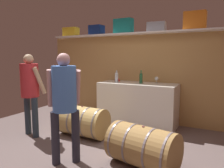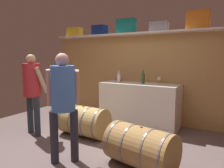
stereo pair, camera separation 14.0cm
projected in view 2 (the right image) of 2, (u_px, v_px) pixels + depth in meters
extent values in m
cube|color=#655553|center=(105.00, 146.00, 3.60)|extent=(6.05, 7.75, 0.02)
cube|color=tan|center=(143.00, 78.00, 4.95)|extent=(4.85, 0.10, 1.97)
cube|color=white|center=(142.00, 33.00, 4.69)|extent=(4.46, 0.40, 0.03)
cube|color=yellow|center=(75.00, 32.00, 5.59)|extent=(0.40, 0.22, 0.23)
cube|color=navy|center=(100.00, 30.00, 5.21)|extent=(0.32, 0.28, 0.23)
cube|color=#157F7C|center=(126.00, 26.00, 4.85)|extent=(0.44, 0.23, 0.33)
cube|color=gray|center=(159.00, 27.00, 4.49)|extent=(0.39, 0.23, 0.20)
cube|color=orange|center=(198.00, 20.00, 4.10)|extent=(0.41, 0.25, 0.35)
cube|color=white|center=(140.00, 104.00, 4.64)|extent=(1.67, 0.66, 0.92)
cylinder|color=#265A35|center=(143.00, 79.00, 4.53)|extent=(0.07, 0.07, 0.18)
sphere|color=#265A35|center=(143.00, 74.00, 4.52)|extent=(0.06, 0.06, 0.06)
cylinder|color=#265A35|center=(143.00, 72.00, 4.51)|extent=(0.03, 0.03, 0.08)
cylinder|color=#B5BBC3|center=(119.00, 78.00, 4.70)|extent=(0.08, 0.08, 0.18)
sphere|color=#B5BBC3|center=(119.00, 74.00, 4.69)|extent=(0.07, 0.07, 0.07)
cylinder|color=#B5BBC3|center=(119.00, 72.00, 4.68)|extent=(0.03, 0.03, 0.06)
cylinder|color=white|center=(159.00, 83.00, 4.58)|extent=(0.07, 0.07, 0.00)
cylinder|color=white|center=(159.00, 82.00, 4.57)|extent=(0.01, 0.01, 0.06)
sphere|color=white|center=(159.00, 79.00, 4.56)|extent=(0.08, 0.08, 0.08)
sphere|color=maroon|center=(159.00, 79.00, 4.56)|extent=(0.05, 0.05, 0.05)
cone|color=red|center=(121.00, 79.00, 4.96)|extent=(0.11, 0.11, 0.10)
cylinder|color=tan|center=(84.00, 121.00, 4.05)|extent=(0.94, 0.58, 0.55)
cylinder|color=slate|center=(68.00, 118.00, 4.25)|extent=(0.04, 0.56, 0.56)
cylinder|color=slate|center=(77.00, 120.00, 4.12)|extent=(0.04, 0.56, 0.56)
cylinder|color=slate|center=(90.00, 122.00, 3.97)|extent=(0.04, 0.56, 0.56)
cylinder|color=slate|center=(101.00, 124.00, 3.85)|extent=(0.04, 0.56, 0.56)
cylinder|color=brown|center=(83.00, 106.00, 4.01)|extent=(0.04, 0.04, 0.01)
cylinder|color=#A37B43|center=(141.00, 147.00, 2.88)|extent=(1.01, 0.72, 0.55)
cylinder|color=slate|center=(119.00, 140.00, 3.13)|extent=(0.14, 0.55, 0.56)
cylinder|color=slate|center=(132.00, 144.00, 2.98)|extent=(0.14, 0.55, 0.56)
cylinder|color=slate|center=(151.00, 150.00, 2.78)|extent=(0.14, 0.55, 0.56)
cylinder|color=slate|center=(168.00, 156.00, 2.63)|extent=(0.14, 0.55, 0.56)
cylinder|color=brown|center=(141.00, 127.00, 2.85)|extent=(0.04, 0.04, 0.01)
cylinder|color=#26323D|center=(37.00, 117.00, 4.00)|extent=(0.11, 0.11, 0.74)
cylinder|color=#26323D|center=(30.00, 114.00, 4.19)|extent=(0.11, 0.11, 0.74)
cylinder|color=#B6292F|center=(32.00, 80.00, 4.01)|extent=(0.32, 0.32, 0.62)
sphere|color=tan|center=(31.00, 59.00, 3.96)|extent=(0.18, 0.18, 0.18)
cylinder|color=tan|center=(41.00, 80.00, 3.95)|extent=(0.14, 0.27, 0.51)
cylinder|color=tan|center=(32.00, 79.00, 4.20)|extent=(0.13, 0.26, 0.51)
cylinder|color=#2B2A38|center=(74.00, 136.00, 3.03)|extent=(0.11, 0.11, 0.75)
cylinder|color=#2B2A38|center=(54.00, 137.00, 2.98)|extent=(0.11, 0.11, 0.75)
cylinder|color=#487BD0|center=(63.00, 88.00, 2.92)|extent=(0.32, 0.32, 0.62)
sphere|color=tan|center=(62.00, 60.00, 2.87)|extent=(0.18, 0.18, 0.18)
cylinder|color=tan|center=(76.00, 87.00, 3.05)|extent=(0.23, 0.24, 0.51)
cylinder|color=tan|center=(49.00, 88.00, 2.97)|extent=(0.17, 0.18, 0.53)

